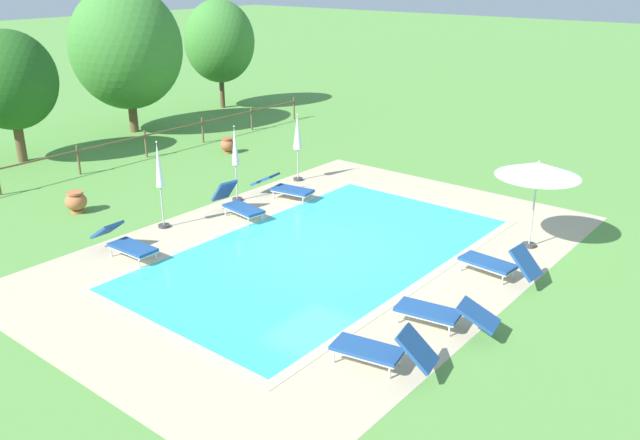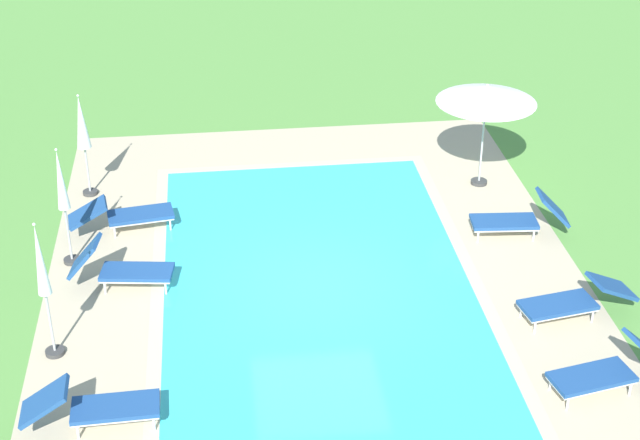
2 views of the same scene
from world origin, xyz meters
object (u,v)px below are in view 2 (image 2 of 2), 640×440
Objects in this scene: patio_umbrella_closed_row_west at (62,191)px; sun_lounger_north_near_steps at (122,268)px; sun_lounger_north_end at (608,370)px; sun_lounger_south_near_corner at (95,406)px; sun_lounger_north_mid at (574,300)px; patio_umbrella_closed_row_centre at (42,273)px; patio_umbrella_open_foreground at (487,95)px; sun_lounger_north_far at (125,215)px; sun_lounger_south_mid at (518,218)px; patio_umbrella_closed_row_mid_west at (82,128)px.

sun_lounger_north_near_steps is at bearing -133.23° from patio_umbrella_closed_row_west.
sun_lounger_north_end reaches higher than sun_lounger_south_near_corner.
patio_umbrella_closed_row_west is at bearing 71.91° from sun_lounger_north_mid.
patio_umbrella_closed_row_centre reaches higher than sun_lounger_north_end.
patio_umbrella_open_foreground is (5.15, 0.28, 1.75)m from sun_lounger_north_mid.
sun_lounger_north_far is 0.89× the size of patio_umbrella_closed_row_west.
sun_lounger_north_near_steps is 8.06m from sun_lounger_north_mid.
sun_lounger_north_mid is 2.87m from sun_lounger_south_mid.
sun_lounger_north_mid is 0.93× the size of patio_umbrella_closed_row_mid_west.
sun_lounger_north_near_steps reaches higher than sun_lounger_north_mid.
sun_lounger_north_far is at bearing 52.22° from sun_lounger_north_end.
sun_lounger_north_near_steps is 0.83× the size of patio_umbrella_open_foreground.
sun_lounger_north_near_steps is at bearing 96.98° from sun_lounger_south_mid.
patio_umbrella_closed_row_mid_west reaches higher than sun_lounger_north_end.
patio_umbrella_closed_row_mid_west is (5.68, 8.73, 1.20)m from sun_lounger_north_mid.
sun_lounger_north_mid is 10.48m from patio_umbrella_closed_row_mid_west.
patio_umbrella_closed_row_mid_west is 0.92× the size of patio_umbrella_closed_row_centre.
sun_lounger_north_near_steps is at bearing 113.13° from patio_umbrella_open_foreground.
sun_lounger_north_far is 1.06× the size of sun_lounger_north_end.
sun_lounger_north_far is 2.22m from patio_umbrella_closed_row_mid_west.
sun_lounger_north_far is 0.91× the size of patio_umbrella_open_foreground.
sun_lounger_north_near_steps is 0.78× the size of patio_umbrella_closed_row_centre.
sun_lounger_north_near_steps is at bearing -2.76° from sun_lounger_south_near_corner.
sun_lounger_north_mid is 1.01× the size of sun_lounger_north_far.
patio_umbrella_closed_row_west is at bearing 60.81° from sun_lounger_north_end.
patio_umbrella_closed_row_west reaches higher than sun_lounger_south_near_corner.
patio_umbrella_closed_row_centre is (-5.15, 8.56, -0.52)m from patio_umbrella_open_foreground.
patio_umbrella_open_foreground is 8.88m from patio_umbrella_closed_row_west.
sun_lounger_north_far is at bearing 1.40° from sun_lounger_north_near_steps.
patio_umbrella_open_foreground is (3.22, -7.54, 1.71)m from sun_lounger_north_near_steps.
sun_lounger_north_far is 1.09× the size of sun_lounger_south_mid.
sun_lounger_north_far is (4.02, 7.87, 0.00)m from sun_lounger_north_mid.
patio_umbrella_closed_row_mid_west is 5.68m from patio_umbrella_closed_row_centre.
sun_lounger_south_near_corner is (-5.88, 0.13, 0.01)m from sun_lounger_north_far.
patio_umbrella_closed_row_mid_west reaches higher than sun_lounger_south_near_corner.
patio_umbrella_closed_row_centre is (-0.00, 8.83, 1.23)m from sun_lounger_north_mid.
sun_lounger_north_mid is 0.86× the size of patio_umbrella_closed_row_centre.
patio_umbrella_closed_row_mid_west reaches higher than sun_lounger_north_near_steps.
patio_umbrella_closed_row_west reaches higher than sun_lounger_north_far.
sun_lounger_north_end is at bearing -90.75° from sun_lounger_south_near_corner.
patio_umbrella_open_foreground is at bearing -75.21° from patio_umbrella_closed_row_west.
sun_lounger_north_near_steps is 8.38m from patio_umbrella_open_foreground.
sun_lounger_south_near_corner reaches higher than sun_lounger_north_mid.
sun_lounger_north_mid is at bearing -76.91° from sun_lounger_south_near_corner.
patio_umbrella_closed_row_west is (-1.13, 0.97, 1.17)m from sun_lounger_north_far.
sun_lounger_north_near_steps is 0.95× the size of sun_lounger_south_near_corner.
sun_lounger_north_mid is at bearing -4.51° from sun_lounger_north_end.
sun_lounger_south_near_corner is 1.04× the size of sun_lounger_south_mid.
patio_umbrella_open_foreground is 8.49m from patio_umbrella_closed_row_mid_west.
sun_lounger_south_mid is at bearing -175.95° from patio_umbrella_open_foreground.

